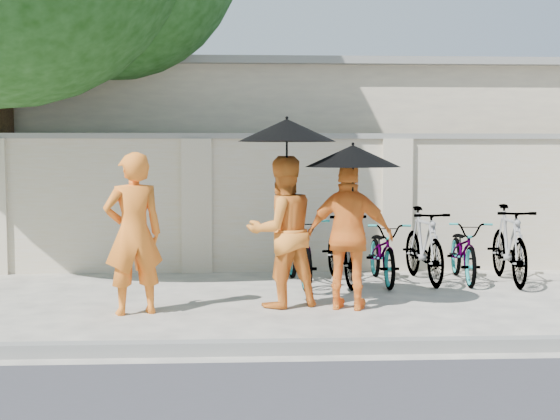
{
  "coord_description": "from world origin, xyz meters",
  "views": [
    {
      "loc": [
        -0.35,
        -8.54,
        1.8
      ],
      "look_at": [
        0.13,
        0.86,
        1.1
      ],
      "focal_mm": 50.0,
      "sensor_mm": 36.0,
      "label": 1
    }
  ],
  "objects": [
    {
      "name": "monk_right",
      "position": [
        0.89,
        0.24,
        0.84
      ],
      "size": [
        1.06,
        0.69,
        1.68
      ],
      "primitive_type": "imported",
      "rotation": [
        0.0,
        0.0,
        2.84
      ],
      "color": "orange",
      "rests_on": "ground"
    },
    {
      "name": "compound_wall",
      "position": [
        1.0,
        3.2,
        1.0
      ],
      "size": [
        20.0,
        0.3,
        2.0
      ],
      "primitive_type": "cube",
      "color": "beige",
      "rests_on": "ground"
    },
    {
      "name": "kerb",
      "position": [
        0.0,
        -1.7,
        0.06
      ],
      "size": [
        40.0,
        0.16,
        0.12
      ],
      "primitive_type": "cube",
      "color": "gray",
      "rests_on": "ground"
    },
    {
      "name": "bike_5",
      "position": [
        3.33,
        1.91,
        0.54
      ],
      "size": [
        0.65,
        1.82,
        1.07
      ],
      "primitive_type": "imported",
      "rotation": [
        0.0,
        0.0,
        -0.08
      ],
      "color": "#9D9DA3",
      "rests_on": "ground"
    },
    {
      "name": "building_behind",
      "position": [
        2.0,
        7.0,
        1.6
      ],
      "size": [
        14.0,
        6.0,
        3.2
      ],
      "primitive_type": "cube",
      "color": "beige",
      "rests_on": "ground"
    },
    {
      "name": "parasol_center",
      "position": [
        0.18,
        0.36,
        2.05
      ],
      "size": [
        1.12,
        1.12,
        1.18
      ],
      "color": "black",
      "rests_on": "ground"
    },
    {
      "name": "bike_3",
      "position": [
        2.18,
        2.04,
        0.52
      ],
      "size": [
        0.6,
        1.76,
        1.04
      ],
      "primitive_type": "imported",
      "rotation": [
        0.0,
        0.0,
        0.06
      ],
      "color": "#9D9DA3",
      "rests_on": "ground"
    },
    {
      "name": "parasol_right",
      "position": [
        0.91,
        0.16,
        1.76
      ],
      "size": [
        1.08,
        1.08,
        0.93
      ],
      "color": "black",
      "rests_on": "ground"
    },
    {
      "name": "monk_center",
      "position": [
        0.13,
        0.44,
        0.88
      ],
      "size": [
        1.04,
        0.94,
        1.76
      ],
      "primitive_type": "imported",
      "rotation": [
        0.0,
        0.0,
        3.52
      ],
      "color": "orange",
      "rests_on": "ground"
    },
    {
      "name": "bike_4",
      "position": [
        2.76,
        2.08,
        0.43
      ],
      "size": [
        0.72,
        1.69,
        0.86
      ],
      "primitive_type": "imported",
      "rotation": [
        0.0,
        0.0,
        -0.09
      ],
      "color": "#9D9DA3",
      "rests_on": "ground"
    },
    {
      "name": "bike_2",
      "position": [
        1.6,
        1.99,
        0.43
      ],
      "size": [
        0.58,
        1.64,
        0.86
      ],
      "primitive_type": "imported",
      "rotation": [
        0.0,
        0.0,
        0.01
      ],
      "color": "#9D9DA3",
      "rests_on": "ground"
    },
    {
      "name": "bike_1",
      "position": [
        1.03,
        1.94,
        0.52
      ],
      "size": [
        0.65,
        1.75,
        1.03
      ],
      "primitive_type": "imported",
      "rotation": [
        0.0,
        0.0,
        0.1
      ],
      "color": "#9D9DA3",
      "rests_on": "ground"
    },
    {
      "name": "monk_left",
      "position": [
        -1.54,
        0.11,
        0.9
      ],
      "size": [
        0.77,
        0.63,
        1.8
      ],
      "primitive_type": "imported",
      "rotation": [
        0.0,
        0.0,
        3.49
      ],
      "color": "orange",
      "rests_on": "ground"
    },
    {
      "name": "bike_0",
      "position": [
        0.45,
        1.92,
        0.47
      ],
      "size": [
        0.78,
        1.83,
        0.94
      ],
      "primitive_type": "imported",
      "rotation": [
        0.0,
        0.0,
        0.09
      ],
      "color": "#9D9DA3",
      "rests_on": "ground"
    },
    {
      "name": "ground",
      "position": [
        0.0,
        0.0,
        0.0
      ],
      "size": [
        80.0,
        80.0,
        0.0
      ],
      "primitive_type": "plane",
      "color": "beige"
    }
  ]
}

